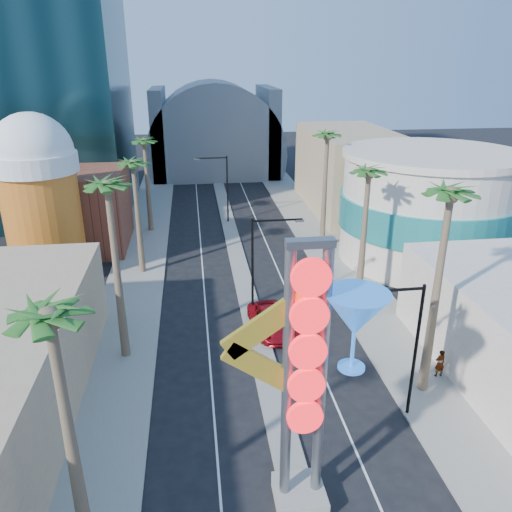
{
  "coord_description": "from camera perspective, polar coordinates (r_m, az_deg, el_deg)",
  "views": [
    {
      "loc": [
        -4.08,
        -13.29,
        18.58
      ],
      "look_at": [
        0.24,
        19.84,
        5.2
      ],
      "focal_mm": 35.0,
      "sensor_mm": 36.0,
      "label": 1
    }
  ],
  "objects": [
    {
      "name": "palm_2",
      "position": [
        44.51,
        -13.8,
        9.41
      ],
      "size": [
        2.4,
        2.4,
        11.2
      ],
      "color": "brown",
      "rests_on": "ground"
    },
    {
      "name": "sidewalk_west",
      "position": [
        51.99,
        -12.91,
        0.4
      ],
      "size": [
        5.0,
        100.0,
        0.15
      ],
      "primitive_type": "cube",
      "color": "gray",
      "rests_on": "ground"
    },
    {
      "name": "streetlight_0",
      "position": [
        36.29,
        0.45,
        -0.36
      ],
      "size": [
        3.79,
        0.25,
        8.0
      ],
      "color": "black",
      "rests_on": "ground"
    },
    {
      "name": "median",
      "position": [
        54.68,
        -2.71,
        2.02
      ],
      "size": [
        1.6,
        84.0,
        0.15
      ],
      "primitive_type": "cube",
      "color": "gray",
      "rests_on": "ground"
    },
    {
      "name": "sidewalk_east",
      "position": [
        53.47,
        7.77,
        1.37
      ],
      "size": [
        5.0,
        100.0,
        0.15
      ],
      "primitive_type": "cube",
      "color": "gray",
      "rests_on": "ground"
    },
    {
      "name": "red_pickup",
      "position": [
        36.44,
        1.87,
        -7.41
      ],
      "size": [
        3.3,
        5.97,
        1.58
      ],
      "primitive_type": "imported",
      "rotation": [
        0.0,
        0.0,
        0.12
      ],
      "color": "maroon",
      "rests_on": "ground"
    },
    {
      "name": "streetlight_1",
      "position": [
        59.01,
        -3.83,
        8.35
      ],
      "size": [
        3.79,
        0.25,
        8.0
      ],
      "color": "black",
      "rests_on": "ground"
    },
    {
      "name": "pedestrian_a",
      "position": [
        33.31,
        20.27,
        -11.42
      ],
      "size": [
        0.72,
        0.52,
        1.84
      ],
      "primitive_type": "imported",
      "rotation": [
        0.0,
        0.0,
        3.27
      ],
      "color": "gray",
      "rests_on": "sidewalk_east"
    },
    {
      "name": "canopy",
      "position": [
        86.57,
        -4.74,
        12.27
      ],
      "size": [
        22.0,
        16.0,
        22.0
      ],
      "color": "slate",
      "rests_on": "ground"
    },
    {
      "name": "filler_east",
      "position": [
        65.91,
        10.63,
        9.57
      ],
      "size": [
        10.0,
        20.0,
        10.0
      ],
      "primitive_type": "cube",
      "color": "tan",
      "rests_on": "ground"
    },
    {
      "name": "palm_3",
      "position": [
        56.25,
        -12.63,
        12.0
      ],
      "size": [
        2.4,
        2.4,
        11.2
      ],
      "color": "brown",
      "rests_on": "ground"
    },
    {
      "name": "neon_sign",
      "position": [
        20.37,
        7.95,
        -12.01
      ],
      "size": [
        6.53,
        2.6,
        12.55
      ],
      "color": "gray",
      "rests_on": "ground"
    },
    {
      "name": "palm_6",
      "position": [
        38.62,
        12.71,
        8.35
      ],
      "size": [
        2.4,
        2.4,
        11.7
      ],
      "color": "brown",
      "rests_on": "ground"
    },
    {
      "name": "palm_5",
      "position": [
        27.69,
        21.17,
        5.03
      ],
      "size": [
        2.4,
        2.4,
        13.2
      ],
      "color": "brown",
      "rests_on": "ground"
    },
    {
      "name": "beer_mug",
      "position": [
        46.43,
        -23.52,
        6.64
      ],
      "size": [
        7.0,
        7.0,
        14.5
      ],
      "color": "#C06B19",
      "rests_on": "ground"
    },
    {
      "name": "palm_1",
      "position": [
        30.69,
        -16.5,
        6.29
      ],
      "size": [
        2.4,
        2.4,
        12.7
      ],
      "color": "brown",
      "rests_on": "ground"
    },
    {
      "name": "palm_0",
      "position": [
        18.24,
        -22.32,
        -8.29
      ],
      "size": [
        2.4,
        2.4,
        11.7
      ],
      "color": "brown",
      "rests_on": "ground"
    },
    {
      "name": "streetlight_2",
      "position": [
        27.55,
        17.03,
        -9.18
      ],
      "size": [
        3.45,
        0.25,
        8.0
      ],
      "color": "black",
      "rests_on": "ground"
    },
    {
      "name": "turquoise_building",
      "position": [
        50.39,
        18.95,
        5.29
      ],
      "size": [
        16.6,
        16.6,
        10.6
      ],
      "color": "beige",
      "rests_on": "ground"
    },
    {
      "name": "pedestrian_b",
      "position": [
        38.13,
        10.87,
        -5.84
      ],
      "size": [
        1.03,
        0.85,
        1.95
      ],
      "primitive_type": "imported",
      "rotation": [
        0.0,
        0.0,
        3.02
      ],
      "color": "gray",
      "rests_on": "sidewalk_east"
    },
    {
      "name": "brick_filler_west",
      "position": [
        54.64,
        -19.82,
        5.04
      ],
      "size": [
        10.0,
        10.0,
        8.0
      ],
      "primitive_type": "cube",
      "color": "brown",
      "rests_on": "ground"
    },
    {
      "name": "palm_7",
      "position": [
        49.67,
        8.13,
        12.63
      ],
      "size": [
        2.4,
        2.4,
        12.7
      ],
      "color": "brown",
      "rests_on": "ground"
    }
  ]
}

